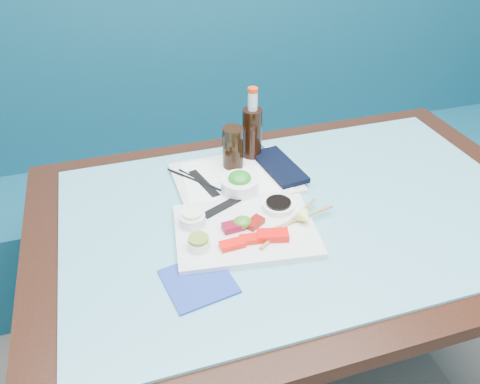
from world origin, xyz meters
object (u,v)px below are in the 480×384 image
object	(u,v)px
seaweed_bowl	(240,185)
blue_napkin	(199,281)
sashimi_plate	(246,231)
dining_table	(298,236)
cola_glass	(233,148)
cola_bottle_body	(252,135)
serving_tray	(235,178)
booth_bench	(220,168)

from	to	relation	value
seaweed_bowl	blue_napkin	size ratio (longest dim) A/B	0.72
sashimi_plate	seaweed_bowl	xyz separation A→B (m)	(0.03, 0.16, 0.02)
dining_table	seaweed_bowl	bearing A→B (deg)	140.34
cola_glass	blue_napkin	size ratio (longest dim) A/B	0.89
seaweed_bowl	cola_bottle_body	xyz separation A→B (m)	(0.09, 0.17, 0.05)
sashimi_plate	cola_glass	xyz separation A→B (m)	(0.05, 0.29, 0.07)
serving_tray	cola_bottle_body	bearing A→B (deg)	48.11
sashimi_plate	blue_napkin	size ratio (longest dim) A/B	2.42
seaweed_bowl	blue_napkin	bearing A→B (deg)	-122.76
cola_glass	cola_bottle_body	distance (m)	0.08
booth_bench	serving_tray	size ratio (longest dim) A/B	8.80
booth_bench	serving_tray	xyz separation A→B (m)	(-0.12, -0.65, 0.39)
serving_tray	seaweed_bowl	size ratio (longest dim) A/B	3.34
serving_tray	cola_bottle_body	xyz separation A→B (m)	(0.08, 0.10, 0.08)
booth_bench	sashimi_plate	xyz separation A→B (m)	(-0.17, -0.89, 0.39)
sashimi_plate	dining_table	bearing A→B (deg)	23.85
cola_bottle_body	booth_bench	bearing A→B (deg)	85.73
seaweed_bowl	cola_bottle_body	world-z (taller)	cola_bottle_body
cola_bottle_body	serving_tray	bearing A→B (deg)	-130.60
booth_bench	sashimi_plate	bearing A→B (deg)	-100.70
booth_bench	serving_tray	bearing A→B (deg)	-100.69
serving_tray	sashimi_plate	bearing A→B (deg)	-102.03
serving_tray	cola_glass	xyz separation A→B (m)	(0.01, 0.05, 0.07)
booth_bench	blue_napkin	world-z (taller)	booth_bench
dining_table	cola_bottle_body	bearing A→B (deg)	98.46
seaweed_bowl	cola_bottle_body	size ratio (longest dim) A/B	0.61
cola_bottle_body	blue_napkin	world-z (taller)	cola_bottle_body
booth_bench	seaweed_bowl	distance (m)	0.85
cola_glass	blue_napkin	world-z (taller)	cola_glass
sashimi_plate	cola_bottle_body	size ratio (longest dim) A/B	2.05
booth_bench	dining_table	distance (m)	0.89
booth_bench	cola_glass	xyz separation A→B (m)	(-0.11, -0.60, 0.46)
sashimi_plate	seaweed_bowl	distance (m)	0.16
booth_bench	cola_glass	distance (m)	0.76
blue_napkin	booth_bench	bearing A→B (deg)	72.68
cola_glass	blue_napkin	distance (m)	0.47
seaweed_bowl	blue_napkin	xyz separation A→B (m)	(-0.18, -0.28, -0.03)
serving_tray	blue_napkin	distance (m)	0.41
booth_bench	blue_napkin	bearing A→B (deg)	-107.32
cola_glass	serving_tray	bearing A→B (deg)	-100.30
sashimi_plate	seaweed_bowl	world-z (taller)	seaweed_bowl
booth_bench	cola_bottle_body	bearing A→B (deg)	-94.27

